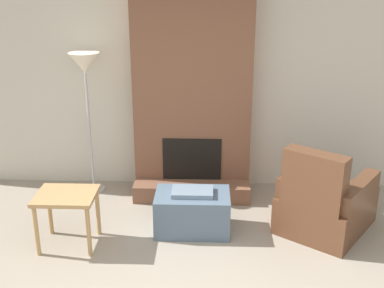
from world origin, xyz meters
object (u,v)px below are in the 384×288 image
(ottoman, at_px, (192,211))
(armchair, at_px, (324,205))
(side_table, at_px, (67,202))
(floor_lamp_left, at_px, (85,71))

(ottoman, bearing_deg, armchair, 2.01)
(side_table, bearing_deg, armchair, 8.16)
(ottoman, relative_size, floor_lamp_left, 0.45)
(ottoman, distance_m, armchair, 1.42)
(armchair, bearing_deg, side_table, 44.22)
(ottoman, distance_m, floor_lamp_left, 2.11)
(armchair, xyz_separation_m, side_table, (-2.68, -0.39, 0.19))
(ottoman, xyz_separation_m, armchair, (1.42, 0.05, 0.07))
(armchair, distance_m, floor_lamp_left, 3.15)
(ottoman, distance_m, side_table, 1.33)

